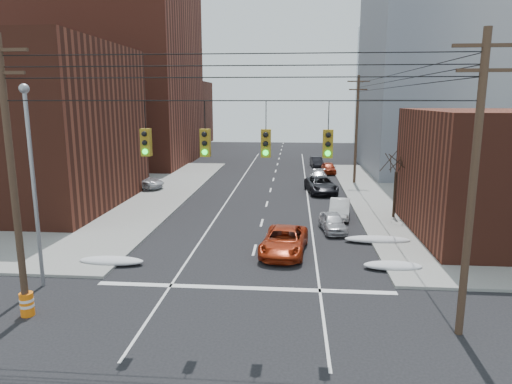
% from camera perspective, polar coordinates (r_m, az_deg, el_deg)
% --- Properties ---
extents(ground, '(160.00, 160.00, 0.00)m').
position_cam_1_polar(ground, '(16.04, -4.19, -21.15)').
color(ground, black).
rests_on(ground, ground).
extents(building_brick_tall, '(24.00, 20.00, 30.00)m').
position_cam_1_polar(building_brick_tall, '(66.99, -19.07, 16.36)').
color(building_brick_tall, maroon).
rests_on(building_brick_tall, ground).
extents(building_brick_far, '(22.00, 18.00, 12.00)m').
position_cam_1_polar(building_brick_far, '(91.80, -13.30, 9.57)').
color(building_brick_far, '#522418').
rests_on(building_brick_far, ground).
extents(building_office, '(22.00, 20.00, 25.00)m').
position_cam_1_polar(building_office, '(60.76, 24.58, 14.15)').
color(building_office, gray).
rests_on(building_office, ground).
extents(building_glass, '(20.00, 18.00, 22.00)m').
position_cam_1_polar(building_glass, '(86.16, 19.92, 12.42)').
color(building_glass, gray).
rests_on(building_glass, ground).
extents(utility_pole_left, '(2.20, 0.28, 11.00)m').
position_cam_1_polar(utility_pole_left, '(19.73, -28.17, 1.80)').
color(utility_pole_left, '#473323').
rests_on(utility_pole_left, ground).
extents(utility_pole_right, '(2.20, 0.28, 11.00)m').
position_cam_1_polar(utility_pole_right, '(17.72, 25.50, 1.09)').
color(utility_pole_right, '#473323').
rests_on(utility_pole_right, ground).
extents(utility_pole_far, '(2.20, 0.28, 11.00)m').
position_cam_1_polar(utility_pole_far, '(47.82, 12.45, 7.82)').
color(utility_pole_far, '#473323').
rests_on(utility_pole_far, ground).
extents(traffic_signals, '(17.00, 0.42, 2.02)m').
position_cam_1_polar(traffic_signals, '(16.49, -2.62, 6.36)').
color(traffic_signals, black).
rests_on(traffic_signals, ground).
extents(street_light, '(0.44, 0.44, 9.32)m').
position_cam_1_polar(street_light, '(22.81, -26.19, 2.50)').
color(street_light, gray).
rests_on(street_light, ground).
extents(bare_tree, '(2.09, 2.20, 4.93)m').
position_cam_1_polar(bare_tree, '(34.71, 16.97, 0.51)').
color(bare_tree, black).
rests_on(bare_tree, ground).
extents(snow_nw, '(3.50, 1.08, 0.42)m').
position_cam_1_polar(snow_nw, '(25.73, -17.64, -8.19)').
color(snow_nw, silver).
rests_on(snow_nw, ground).
extents(snow_ne, '(3.00, 1.08, 0.42)m').
position_cam_1_polar(snow_ne, '(24.88, 16.73, -8.82)').
color(snow_ne, silver).
rests_on(snow_ne, ground).
extents(snow_east_far, '(4.00, 1.08, 0.42)m').
position_cam_1_polar(snow_east_far, '(29.06, 14.93, -5.76)').
color(snow_east_far, silver).
rests_on(snow_east_far, ground).
extents(red_pickup, '(2.92, 5.40, 1.44)m').
position_cam_1_polar(red_pickup, '(26.19, 3.53, -6.12)').
color(red_pickup, '#9A280E').
rests_on(red_pickup, ground).
extents(parked_car_a, '(1.93, 3.85, 1.26)m').
position_cam_1_polar(parked_car_a, '(30.79, 9.57, -3.74)').
color(parked_car_a, '#B7B7BC').
rests_on(parked_car_a, ground).
extents(parked_car_b, '(1.92, 4.23, 1.35)m').
position_cam_1_polar(parked_car_b, '(34.50, 10.41, -2.04)').
color(parked_car_b, silver).
rests_on(parked_car_b, ground).
extents(parked_car_c, '(3.21, 5.72, 1.51)m').
position_cam_1_polar(parked_car_c, '(43.24, 8.14, 0.89)').
color(parked_car_c, black).
rests_on(parked_car_c, ground).
extents(parked_car_d, '(2.13, 4.49, 1.26)m').
position_cam_1_polar(parked_car_d, '(48.33, 7.80, 1.87)').
color(parked_car_d, '#9F9FA3').
rests_on(parked_car_d, ground).
extents(parked_car_e, '(1.73, 3.94, 1.32)m').
position_cam_1_polar(parked_car_e, '(54.75, 9.07, 2.99)').
color(parked_car_e, maroon).
rests_on(parked_car_e, ground).
extents(parked_car_f, '(1.72, 4.01, 1.29)m').
position_cam_1_polar(parked_car_f, '(60.01, 7.57, 3.76)').
color(parked_car_f, black).
rests_on(parked_car_f, ground).
extents(lot_car_a, '(3.92, 2.15, 1.22)m').
position_cam_1_polar(lot_car_a, '(41.93, -19.32, 0.02)').
color(lot_car_a, silver).
rests_on(lot_car_a, sidewalk_nw).
extents(lot_car_b, '(5.46, 3.29, 1.42)m').
position_cam_1_polar(lot_car_b, '(45.57, -14.54, 1.31)').
color(lot_car_b, silver).
rests_on(lot_car_b, sidewalk_nw).
extents(lot_car_c, '(5.15, 3.66, 1.38)m').
position_cam_1_polar(lot_car_c, '(41.82, -26.96, -0.50)').
color(lot_car_c, black).
rests_on(lot_car_c, sidewalk_nw).
extents(lot_car_d, '(4.73, 2.59, 1.52)m').
position_cam_1_polar(lot_car_d, '(49.34, -21.80, 1.67)').
color(lot_car_d, silver).
rests_on(lot_car_d, sidewalk_nw).
extents(construction_barrel, '(0.68, 0.68, 0.97)m').
position_cam_1_polar(construction_barrel, '(21.19, -26.72, -12.39)').
color(construction_barrel, orange).
rests_on(construction_barrel, ground).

